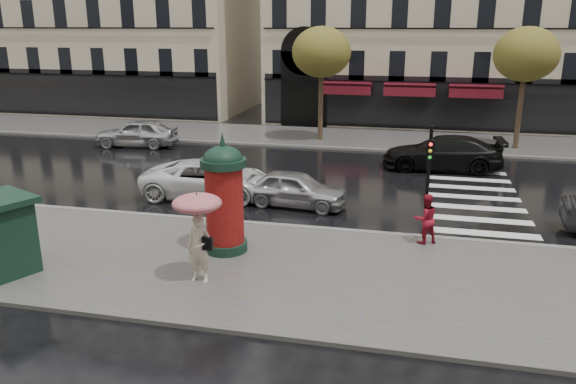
% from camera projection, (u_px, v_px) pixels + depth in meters
% --- Properties ---
extents(ground, '(160.00, 160.00, 0.00)m').
position_uv_depth(ground, '(283.00, 265.00, 16.33)').
color(ground, black).
rests_on(ground, ground).
extents(near_sidewalk, '(90.00, 7.00, 0.12)m').
position_uv_depth(near_sidewalk, '(279.00, 270.00, 15.85)').
color(near_sidewalk, '#474744').
rests_on(near_sidewalk, ground).
extents(far_sidewalk, '(90.00, 6.00, 0.12)m').
position_uv_depth(far_sidewalk, '(355.00, 139.00, 34.06)').
color(far_sidewalk, '#474744').
rests_on(far_sidewalk, ground).
extents(near_kerb, '(90.00, 0.25, 0.14)m').
position_uv_depth(near_kerb, '(303.00, 228.00, 19.11)').
color(near_kerb, slate).
rests_on(near_kerb, ground).
extents(far_kerb, '(90.00, 0.25, 0.14)m').
position_uv_depth(far_kerb, '(349.00, 149.00, 31.25)').
color(far_kerb, slate).
rests_on(far_kerb, ground).
extents(zebra_crossing, '(3.60, 11.75, 0.01)m').
position_uv_depth(zebra_crossing, '(471.00, 188.00, 24.01)').
color(zebra_crossing, silver).
rests_on(zebra_crossing, ground).
extents(tree_far_left, '(3.40, 3.40, 6.64)m').
position_uv_depth(tree_far_left, '(322.00, 53.00, 32.08)').
color(tree_far_left, '#38281C').
rests_on(tree_far_left, ground).
extents(tree_far_right, '(3.40, 3.40, 6.64)m').
position_uv_depth(tree_far_right, '(526.00, 55.00, 29.73)').
color(tree_far_right, '#38281C').
rests_on(tree_far_right, ground).
extents(woman_umbrella, '(1.30, 1.30, 2.49)m').
position_uv_depth(woman_umbrella, '(198.00, 223.00, 14.60)').
color(woman_umbrella, beige).
rests_on(woman_umbrella, near_sidewalk).
extents(woman_red, '(0.97, 0.90, 1.59)m').
position_uv_depth(woman_red, '(425.00, 219.00, 17.45)').
color(woman_red, maroon).
rests_on(woman_red, near_sidewalk).
extents(man_burgundy, '(1.08, 0.84, 1.95)m').
position_uv_depth(man_burgundy, '(216.00, 204.00, 18.26)').
color(man_burgundy, '#430D19').
rests_on(man_burgundy, near_sidewalk).
extents(morris_column, '(1.36, 1.36, 3.65)m').
position_uv_depth(morris_column, '(224.00, 195.00, 16.63)').
color(morris_column, black).
rests_on(morris_column, near_sidewalk).
extents(traffic_light, '(0.23, 0.34, 3.66)m').
position_uv_depth(traffic_light, '(429.00, 172.00, 17.35)').
color(traffic_light, black).
rests_on(traffic_light, near_sidewalk).
extents(newsstand, '(2.27, 2.13, 2.17)m').
position_uv_depth(newsstand, '(2.00, 233.00, 15.33)').
color(newsstand, black).
rests_on(newsstand, near_sidewalk).
extents(car_silver, '(4.20, 2.07, 1.38)m').
position_uv_depth(car_silver, '(295.00, 189.00, 21.45)').
color(car_silver, '#B4B5B9').
rests_on(car_silver, ground).
extents(car_white, '(5.53, 2.94, 1.48)m').
position_uv_depth(car_white, '(208.00, 179.00, 22.56)').
color(car_white, white).
rests_on(car_white, ground).
extents(car_black, '(5.69, 2.54, 1.62)m').
position_uv_depth(car_black, '(442.00, 153.00, 26.87)').
color(car_black, black).
rests_on(car_black, ground).
extents(car_far_silver, '(4.80, 2.40, 1.57)m').
position_uv_depth(car_far_silver, '(137.00, 133.00, 31.91)').
color(car_far_silver, '#AEADB2').
rests_on(car_far_silver, ground).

